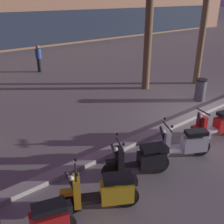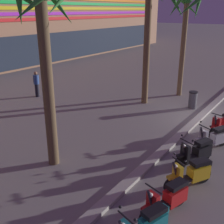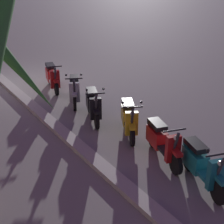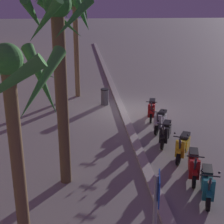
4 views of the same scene
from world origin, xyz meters
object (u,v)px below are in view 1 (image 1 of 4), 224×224
Objects in this scene: scooter_yellow_mid_front at (105,192)px; scooter_red_lead_nearest at (217,125)px; litter_bin at (200,90)px; scooter_black_tail_end at (142,160)px; pedestrian_by_palm_tree at (39,58)px; scooter_silver_second_in_line at (185,143)px.

scooter_red_lead_nearest is at bearing 2.83° from scooter_yellow_mid_front.
scooter_red_lead_nearest is 1.93× the size of litter_bin.
scooter_red_lead_nearest is at bearing -1.85° from scooter_black_tail_end.
litter_bin is (5.64, 2.15, 0.03)m from scooter_black_tail_end.
scooter_yellow_mid_front is 0.99× the size of pedestrian_by_palm_tree.
scooter_silver_second_in_line is 1.69× the size of litter_bin.
scooter_silver_second_in_line is at bearing -178.01° from scooter_red_lead_nearest.
scooter_silver_second_in_line is 1.02× the size of pedestrian_by_palm_tree.
scooter_silver_second_in_line is 11.05m from pedestrian_by_palm_tree.
litter_bin is (3.39, -8.71, -0.35)m from pedestrian_by_palm_tree.
pedestrian_by_palm_tree reaches higher than scooter_black_tail_end.
litter_bin is (7.03, 2.48, 0.03)m from scooter_yellow_mid_front.
scooter_red_lead_nearest is 1.16× the size of pedestrian_by_palm_tree.
litter_bin is (2.42, 2.25, 0.03)m from scooter_red_lead_nearest.
scooter_black_tail_end is 1.74× the size of litter_bin.
pedestrian_by_palm_tree is at bearing 86.19° from scooter_silver_second_in_line.
scooter_yellow_mid_front is at bearing -160.57° from litter_bin.
scooter_yellow_mid_front is 2.92m from scooter_silver_second_in_line.
scooter_yellow_mid_front is 0.95× the size of scooter_black_tail_end.
scooter_silver_second_in_line is at bearing -93.81° from pedestrian_by_palm_tree.
litter_bin is (4.12, 2.31, 0.04)m from scooter_silver_second_in_line.
scooter_silver_second_in_line is at bearing -6.14° from scooter_black_tail_end.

